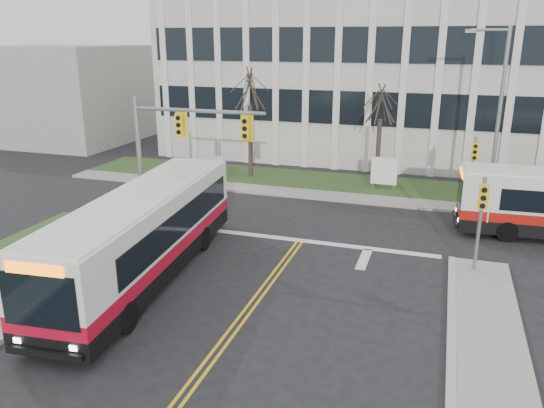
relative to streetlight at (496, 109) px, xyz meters
The scene contains 13 objects.
ground 18.81m from the streetlight, 116.37° to the right, with size 120.00×120.00×0.00m, color black.
sidewalk_cross 6.04m from the streetlight, 161.74° to the right, with size 44.00×1.60×0.14m, color #9E9B93.
building_lawn 6.23m from the streetlight, 149.29° to the left, with size 44.00×5.00×0.12m, color #2D461E.
office_building 14.15m from the streetlight, 102.38° to the left, with size 40.00×16.00×12.00m, color silver.
building_annex 35.43m from the streetlight, 163.93° to the left, with size 12.00×12.00×8.00m, color #9E9B93.
mast_arm_signal 16.39m from the streetlight, 146.49° to the right, with size 6.11×0.38×6.20m.
signal_pole_near 9.72m from the streetlight, 95.10° to the right, with size 0.34×0.39×3.80m.
signal_pole_far 2.93m from the streetlight, 136.05° to the right, with size 0.34×0.39×3.80m.
streetlight is the anchor object (origin of this frame).
directory_sign 6.96m from the streetlight, 166.77° to the left, with size 1.50×0.12×2.00m.
tree_left 14.15m from the streetlight, behind, with size 1.80×1.80×7.70m.
tree_mid 6.36m from the streetlight, 161.65° to the left, with size 1.80×1.80×6.82m.
bus_main 18.74m from the streetlight, 133.26° to the right, with size 2.61×12.03×3.21m, color silver, non-canonical shape.
Camera 1 is at (5.63, -13.11, 8.63)m, focal length 35.00 mm.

